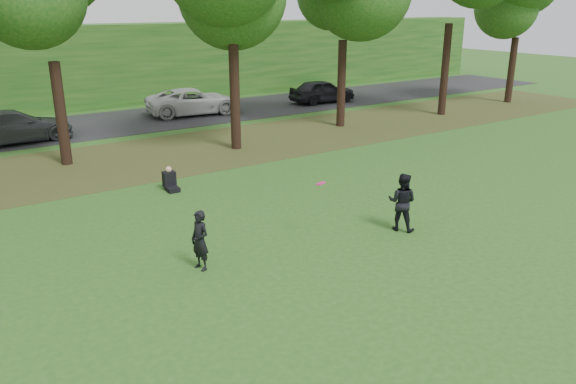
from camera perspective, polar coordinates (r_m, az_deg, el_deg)
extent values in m
plane|color=#285119|center=(13.81, 5.12, -8.37)|extent=(120.00, 120.00, 0.00)
cube|color=#3F2C16|center=(24.61, -14.24, 3.38)|extent=(60.00, 7.00, 0.01)
cube|color=black|center=(32.08, -19.26, 6.40)|extent=(70.00, 7.00, 0.02)
cube|color=#144815|center=(37.50, -22.18, 11.59)|extent=(70.00, 3.00, 5.00)
imported|color=black|center=(13.89, -8.93, -4.89)|extent=(0.48, 0.62, 1.52)
imported|color=black|center=(16.38, 11.50, -0.99)|extent=(0.99, 1.04, 1.70)
imported|color=#46474E|center=(29.33, -26.16, 6.01)|extent=(5.41, 2.57, 1.52)
imported|color=silver|center=(33.72, -9.56, 9.07)|extent=(5.76, 3.22, 1.52)
imported|color=black|center=(37.41, 3.49, 10.21)|extent=(4.51, 2.05, 1.50)
cylinder|color=#FB157A|center=(15.15, 3.33, 0.88)|extent=(0.38, 0.37, 0.13)
cube|color=black|center=(20.03, -11.66, 0.31)|extent=(0.44, 0.58, 0.16)
cube|color=black|center=(20.20, -11.97, 1.28)|extent=(0.44, 0.37, 0.56)
sphere|color=tan|center=(20.09, -12.04, 2.26)|extent=(0.22, 0.22, 0.22)
cylinder|color=black|center=(24.24, -22.08, 7.34)|extent=(0.44, 0.44, 4.12)
cylinder|color=black|center=(25.10, -5.42, 9.55)|extent=(0.44, 0.44, 4.62)
cylinder|color=black|center=(29.99, 5.45, 10.87)|extent=(0.44, 0.44, 4.45)
cylinder|color=black|center=(34.26, 15.66, 11.85)|extent=(0.44, 0.44, 5.17)
cylinder|color=black|center=(40.14, 21.75, 11.41)|extent=(0.44, 0.44, 4.16)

